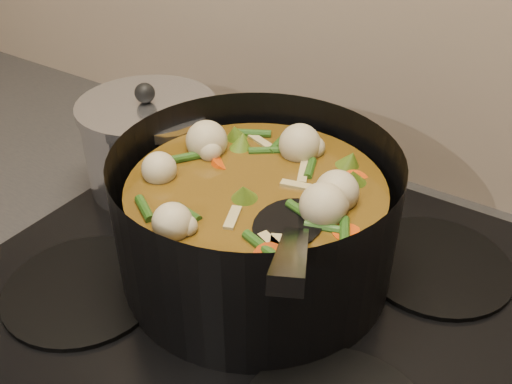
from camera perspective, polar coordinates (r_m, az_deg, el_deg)
The scene contains 3 objects.
stovetop at distance 0.68m, azimuth 0.80°, elevation -9.11°, with size 0.62×0.54×0.03m.
stockpot at distance 0.64m, azimuth 0.02°, elevation -2.72°, with size 0.38×0.41×0.23m.
saucepan at distance 0.81m, azimuth -10.47°, elevation 4.81°, with size 0.19×0.19×0.15m.
Camera 1 is at (0.26, 1.51, 1.39)m, focal length 40.00 mm.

